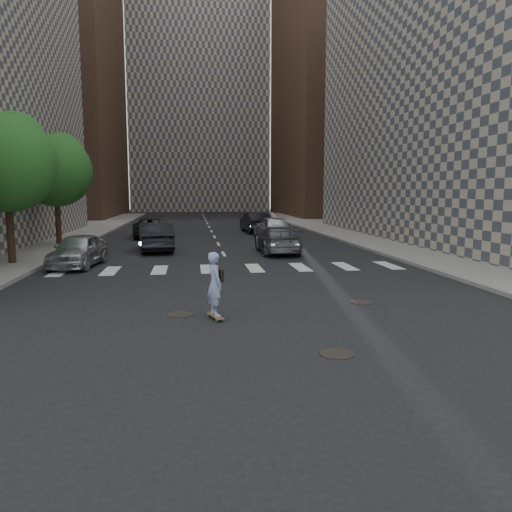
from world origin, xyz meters
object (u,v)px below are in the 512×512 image
(tree_b, at_px, (8,159))
(traffic_car_d, at_px, (272,228))
(tree_c, at_px, (57,168))
(traffic_car_c, at_px, (150,228))
(traffic_car_a, at_px, (156,237))
(silver_sedan, at_px, (78,250))
(traffic_car_e, at_px, (255,222))
(traffic_car_b, at_px, (278,240))
(skateboarder, at_px, (215,284))

(tree_b, relative_size, traffic_car_d, 1.39)
(tree_c, height_order, traffic_car_c, tree_c)
(traffic_car_a, bearing_deg, silver_sedan, 54.04)
(tree_c, bearing_deg, traffic_car_a, -30.12)
(traffic_car_d, distance_m, traffic_car_e, 5.81)
(traffic_car_b, relative_size, traffic_car_e, 0.99)
(tree_b, relative_size, traffic_car_a, 1.38)
(tree_c, relative_size, traffic_car_a, 1.38)
(tree_c, distance_m, skateboarder, 20.62)
(tree_c, bearing_deg, traffic_car_c, 45.38)
(traffic_car_e, bearing_deg, traffic_car_b, 82.93)
(silver_sedan, height_order, traffic_car_c, silver_sedan)
(silver_sedan, relative_size, traffic_car_e, 0.85)
(tree_b, height_order, traffic_car_c, tree_b)
(traffic_car_a, xyz_separation_m, traffic_car_e, (7.03, 11.66, 0.02))
(traffic_car_c, relative_size, traffic_car_e, 1.02)
(traffic_car_b, height_order, traffic_car_e, traffic_car_e)
(traffic_car_e, bearing_deg, traffic_car_c, 17.81)
(tree_c, xyz_separation_m, traffic_car_c, (4.88, 4.95, -3.94))
(traffic_car_a, distance_m, traffic_car_e, 13.61)
(traffic_car_b, xyz_separation_m, traffic_car_d, (0.98, 7.59, 0.10))
(skateboarder, xyz_separation_m, traffic_car_c, (-3.48, 23.42, -0.21))
(traffic_car_d, bearing_deg, traffic_car_e, -90.62)
(traffic_car_d, bearing_deg, tree_b, 33.49)
(tree_b, relative_size, skateboarder, 3.80)
(tree_b, height_order, traffic_car_d, tree_b)
(traffic_car_c, bearing_deg, traffic_car_d, 156.09)
(tree_b, bearing_deg, silver_sedan, -14.25)
(traffic_car_b, relative_size, traffic_car_c, 0.96)
(silver_sedan, bearing_deg, traffic_car_d, 53.68)
(traffic_car_a, xyz_separation_m, traffic_car_d, (7.44, 5.86, 0.02))
(tree_c, relative_size, skateboarder, 3.80)
(traffic_car_d, relative_size, traffic_car_e, 0.96)
(traffic_car_a, relative_size, traffic_car_b, 0.98)
(tree_b, xyz_separation_m, traffic_car_e, (12.88, 16.26, -3.83))
(skateboarder, height_order, traffic_car_e, skateboarder)
(silver_sedan, height_order, traffic_car_a, traffic_car_a)
(silver_sedan, relative_size, traffic_car_c, 0.83)
(traffic_car_e, bearing_deg, traffic_car_d, 89.41)
(traffic_car_b, distance_m, traffic_car_d, 7.66)
(silver_sedan, height_order, traffic_car_e, traffic_car_e)
(tree_c, xyz_separation_m, skateboarder, (8.36, -18.48, -3.74))
(tree_b, xyz_separation_m, tree_c, (0.00, 8.00, 0.00))
(traffic_car_c, relative_size, traffic_car_d, 1.07)
(tree_c, height_order, skateboarder, tree_c)
(traffic_car_c, height_order, traffic_car_d, traffic_car_d)
(silver_sedan, xyz_separation_m, traffic_car_d, (10.40, 11.19, 0.09))
(traffic_car_b, distance_m, traffic_car_e, 13.41)
(silver_sedan, bearing_deg, traffic_car_e, 66.14)
(skateboarder, bearing_deg, traffic_car_b, 56.41)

